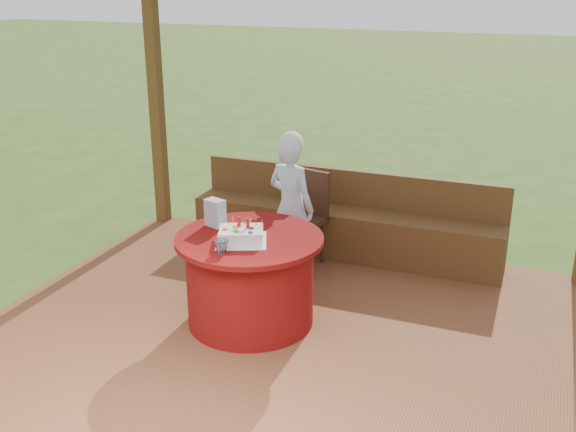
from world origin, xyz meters
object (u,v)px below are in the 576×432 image
object	(u,v)px
drinking_glass	(221,247)
birthday_cake	(241,235)
table	(250,279)
bench	(344,228)
elderly_woman	(291,204)
chair	(302,213)
gift_bag	(215,213)

from	to	relation	value
drinking_glass	birthday_cake	bearing A→B (deg)	82.26
table	bench	bearing A→B (deg)	80.22
bench	table	size ratio (longest dim) A/B	2.67
elderly_woman	drinking_glass	world-z (taller)	elderly_woman
chair	table	bearing A→B (deg)	-88.04
elderly_woman	drinking_glass	size ratio (longest dim) A/B	12.93
birthday_cake	gift_bag	world-z (taller)	gift_bag
table	gift_bag	bearing A→B (deg)	162.44
bench	table	world-z (taller)	bench
chair	birthday_cake	world-z (taller)	birthday_cake
bench	drinking_glass	world-z (taller)	drinking_glass
bench	gift_bag	world-z (taller)	gift_bag
table	elderly_woman	xyz separation A→B (m)	(-0.04, 0.97, 0.30)
drinking_glass	elderly_woman	bearing A→B (deg)	89.76
elderly_woman	bench	bearing A→B (deg)	62.41
table	chair	distance (m)	1.24
table	gift_bag	size ratio (longest dim) A/B	5.21
table	drinking_glass	distance (m)	0.54
drinking_glass	table	bearing A→B (deg)	82.13
elderly_woman	table	bearing A→B (deg)	-87.40
elderly_woman	drinking_glass	bearing A→B (deg)	-90.24
table	birthday_cake	world-z (taller)	birthday_cake
elderly_woman	gift_bag	size ratio (longest dim) A/B	6.08
table	elderly_woman	distance (m)	1.02
bench	birthday_cake	xyz separation A→B (m)	(-0.29, -1.68, 0.50)
birthday_cake	drinking_glass	distance (m)	0.25
elderly_woman	drinking_glass	distance (m)	1.33
gift_bag	drinking_glass	bearing A→B (deg)	-40.78
chair	drinking_glass	size ratio (longest dim) A/B	8.68
birthday_cake	chair	bearing A→B (deg)	91.15
chair	drinking_glass	distance (m)	1.61
bench	gift_bag	size ratio (longest dim) A/B	13.90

